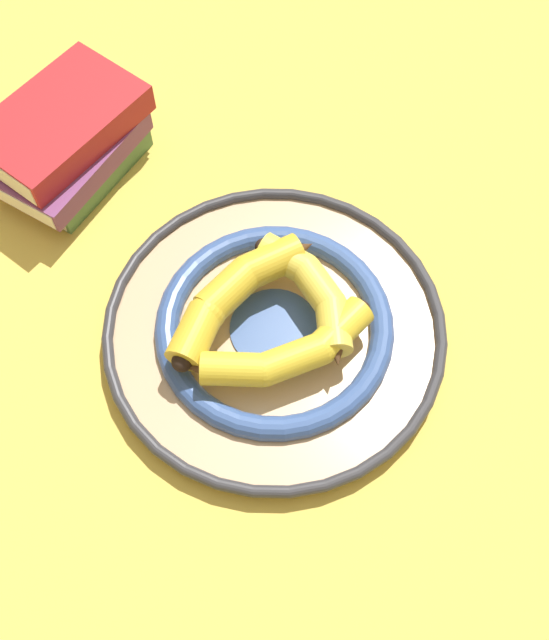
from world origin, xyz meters
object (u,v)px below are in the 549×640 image
decorative_bowl (274,329)px  banana_b (314,293)px  banana_a (286,354)px  banana_c (234,293)px  book_stack (65,143)px

decorative_bowl → banana_b: size_ratio=2.16×
banana_a → banana_c: 0.09m
decorative_bowl → banana_b: banana_b is taller
decorative_bowl → banana_a: 0.06m
banana_a → book_stack: bearing=110.8°
banana_b → banana_c: bearing=60.3°
decorative_bowl → banana_b: bearing=-75.1°
decorative_bowl → banana_a: banana_a is taller
banana_b → book_stack: bearing=23.9°
banana_c → banana_a: bearing=79.3°
banana_c → book_stack: bearing=-93.6°
banana_a → banana_b: size_ratio=1.19×
banana_b → book_stack: (0.28, 0.22, -0.00)m
banana_b → book_stack: book_stack is taller
decorative_bowl → banana_a: (-0.05, 0.00, 0.04)m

